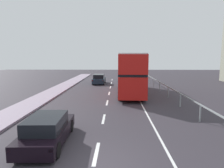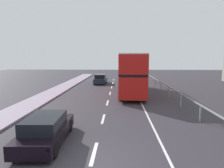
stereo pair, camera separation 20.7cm
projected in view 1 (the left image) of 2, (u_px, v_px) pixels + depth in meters
The scene contains 6 objects.
ground_plane at pixel (94, 167), 7.19m from camera, with size 75.35×120.00×0.10m, color #322D35.
lane_paint_markings at pixel (130, 107), 15.67m from camera, with size 3.16×46.00×0.01m.
bridge_side_railing at pixel (181, 96), 15.84m from camera, with size 0.10×42.00×1.12m.
double_decker_bus_red at pixel (131, 72), 21.93m from camera, with size 2.92×11.30×4.40m.
hatchback_car_near at pixel (47, 130), 9.03m from camera, with size 1.89×4.29×1.34m.
sedan_car_ahead at pixel (99, 79), 30.23m from camera, with size 1.85×4.27×1.48m.
Camera 1 is at (0.84, -6.70, 3.97)m, focal length 31.08 mm.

